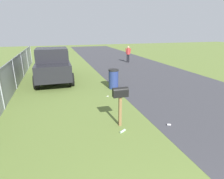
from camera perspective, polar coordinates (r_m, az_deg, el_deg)
The scene contains 9 objects.
road_asphalt at distance 9.21m, azimuth 29.23°, elevation -4.10°, with size 60.00×6.89×0.01m, color #38383D.
mailbox at distance 5.96m, azimuth 2.60°, elevation -1.80°, with size 0.22×0.51×1.37m.
pickup_truck at distance 12.13m, azimuth -17.85°, elevation 7.69°, with size 5.07×2.21×2.09m.
trash_bin at distance 10.11m, azimuth 0.46°, elevation 3.33°, with size 0.56×0.56×1.07m.
pedestrian at distance 18.38m, azimuth 5.04°, elevation 11.20°, with size 0.30×0.52×1.59m.
fence_section at distance 9.88m, azimuth -29.53°, elevation 2.67°, with size 20.20×0.07×1.64m.
litter_wrapper_midfield_a at distance 9.04m, azimuth -1.35°, elevation -2.07°, with size 0.12×0.08×0.01m, color silver.
litter_bottle_near_hydrant at distance 6.02m, azimuth 3.35°, elevation -12.80°, with size 0.07×0.07×0.22m, color #B2D8BF.
litter_can_midfield_b at distance 6.67m, azimuth 17.29°, elevation -10.40°, with size 0.07×0.07×0.12m, color silver.
Camera 1 is at (0.26, 1.82, 3.14)m, focal length 29.42 mm.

